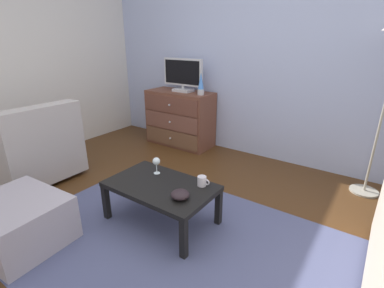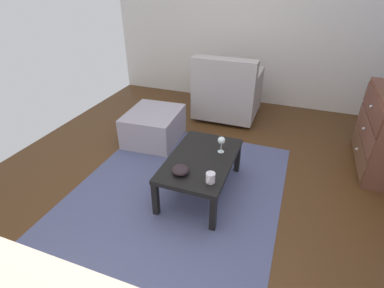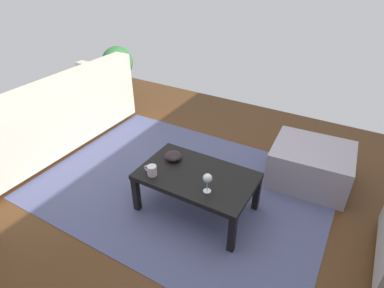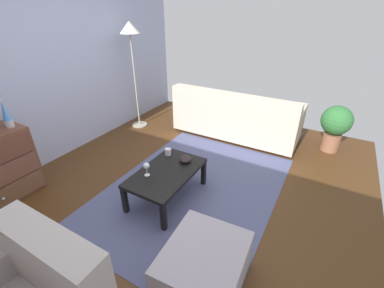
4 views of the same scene
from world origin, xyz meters
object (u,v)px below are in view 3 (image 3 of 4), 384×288
object	(u,v)px
mug	(152,170)
ottoman	(310,165)
bowl_decorative	(173,156)
wine_glass	(208,179)
potted_plant	(118,67)
coffee_table	(197,179)
couch_large	(46,119)

from	to	relation	value
mug	ottoman	size ratio (longest dim) A/B	0.16
mug	bowl_decorative	xyz separation A→B (m)	(-0.03, -0.27, -0.01)
wine_glass	potted_plant	world-z (taller)	potted_plant
coffee_table	bowl_decorative	size ratio (longest dim) A/B	6.30
wine_glass	ottoman	distance (m)	1.18
ottoman	potted_plant	distance (m)	3.01
couch_large	ottoman	bearing A→B (deg)	-163.93
bowl_decorative	wine_glass	bearing A→B (deg)	153.21
mug	potted_plant	size ratio (longest dim) A/B	0.16
wine_glass	bowl_decorative	distance (m)	0.50
coffee_table	wine_glass	distance (m)	0.27
mug	potted_plant	bearing A→B (deg)	-43.10
coffee_table	wine_glass	bearing A→B (deg)	140.04
wine_glass	mug	size ratio (longest dim) A/B	1.38
wine_glass	potted_plant	bearing A→B (deg)	-36.08
wine_glass	couch_large	xyz separation A→B (m)	(2.08, -0.23, -0.16)
wine_glass	coffee_table	bearing A→B (deg)	-39.96
coffee_table	ottoman	size ratio (longest dim) A/B	1.32
couch_large	mug	bearing A→B (deg)	170.30
coffee_table	mug	bearing A→B (deg)	30.87
mug	couch_large	distance (m)	1.64
bowl_decorative	mug	bearing A→B (deg)	83.50
bowl_decorative	couch_large	bearing A→B (deg)	-0.32
mug	bowl_decorative	bearing A→B (deg)	-96.50
potted_plant	wine_glass	bearing A→B (deg)	143.92
bowl_decorative	ottoman	distance (m)	1.29
mug	bowl_decorative	distance (m)	0.27
mug	potted_plant	world-z (taller)	potted_plant
wine_glass	ottoman	xyz separation A→B (m)	(-0.57, -1.00, -0.30)
wine_glass	couch_large	bearing A→B (deg)	-6.35
coffee_table	bowl_decorative	xyz separation A→B (m)	(0.28, -0.08, 0.08)
coffee_table	potted_plant	size ratio (longest dim) A/B	1.28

